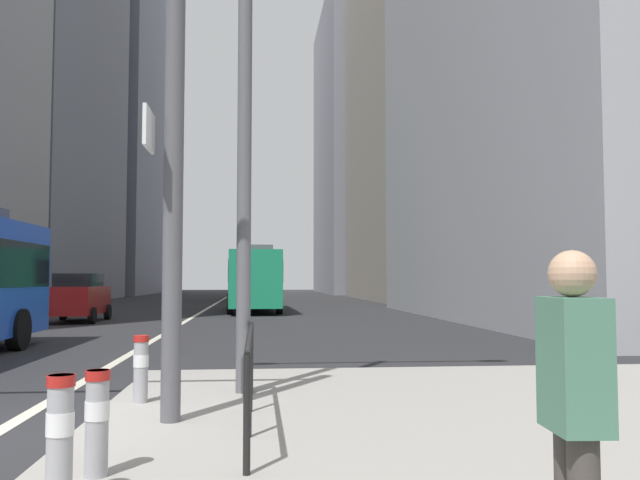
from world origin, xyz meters
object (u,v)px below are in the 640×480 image
city_bus_red_distant (248,278)px  pedestrian_waiting (575,407)px  bollard_left (60,432)px  car_receding_near (251,286)px  bollard_right (97,417)px  street_lamp_post (245,28)px  city_bus_red_receding (253,277)px  traffic_signal_gantry (11,65)px  car_oncoming_mid (78,297)px  bollard_back (141,365)px

city_bus_red_distant → pedestrian_waiting: (2.28, -50.66, -0.74)m
city_bus_red_distant → bollard_left: (-0.62, -48.90, -1.19)m
car_receding_near → bollard_right: (-0.70, -60.89, -0.37)m
car_receding_near → street_lamp_post: street_lamp_post is taller
bollard_left → pedestrian_waiting: bearing=-31.2°
city_bus_red_distant → bollard_right: 48.28m
city_bus_red_receding → bollard_right: size_ratio=12.78×
traffic_signal_gantry → city_bus_red_receding: bearing=84.9°
car_oncoming_mid → traffic_signal_gantry: size_ratio=0.69×
bollard_right → pedestrian_waiting: pedestrian_waiting is taller
car_receding_near → bollard_back: bearing=-90.9°
pedestrian_waiting → car_receding_near: bearing=91.9°
car_receding_near → bollard_back: car_receding_near is taller
street_lamp_post → pedestrian_waiting: size_ratio=4.69×
bollard_right → city_bus_red_distant: bearing=89.4°
city_bus_red_receding → bollard_right: 30.36m
bollard_back → city_bus_red_receding: bearing=87.3°
car_oncoming_mid → traffic_signal_gantry: 20.82m
city_bus_red_receding → bollard_back: (-1.26, -27.14, -1.21)m
pedestrian_waiting → bollard_right: bearing=139.4°
street_lamp_post → car_receding_near: bearing=90.4°
traffic_signal_gantry → street_lamp_post: 3.35m
street_lamp_post → pedestrian_waiting: 7.67m
city_bus_red_receding → traffic_signal_gantry: size_ratio=1.78×
city_bus_red_distant → city_bus_red_receding: bearing=-88.3°
city_bus_red_distant → traffic_signal_gantry: traffic_signal_gantry is taller
city_bus_red_receding → bollard_back: city_bus_red_receding is taller
car_receding_near → street_lamp_post: size_ratio=0.54×
bollard_back → street_lamp_post: bearing=26.1°
car_receding_near → bollard_left: size_ratio=4.87×
city_bus_red_distant → bollard_back: size_ratio=13.19×
city_bus_red_distant → bollard_left: 48.92m
bollard_left → city_bus_red_distant: bearing=89.3°
traffic_signal_gantry → car_oncoming_mid: bearing=102.6°
car_oncoming_mid → bollard_right: (5.94, -22.08, -0.37)m
bollard_left → street_lamp_post: bearing=75.1°
traffic_signal_gantry → street_lamp_post: bearing=35.6°
bollard_right → car_oncoming_mid: bearing=105.1°
city_bus_red_distant → traffic_signal_gantry: (-1.98, -46.28, 2.24)m
car_oncoming_mid → car_receding_near: same height
traffic_signal_gantry → pedestrian_waiting: traffic_signal_gantry is taller
street_lamp_post → car_oncoming_mid: bearing=111.0°
traffic_signal_gantry → bollard_left: traffic_signal_gantry is taller
car_receding_near → pedestrian_waiting: size_ratio=2.55×
bollard_right → pedestrian_waiting: bearing=-40.6°
car_oncoming_mid → bollard_left: 23.46m
car_receding_near → traffic_signal_gantry: bearing=-92.1°
bollard_right → pedestrian_waiting: (2.79, -2.39, 0.48)m
bollard_left → pedestrian_waiting: size_ratio=0.52×
city_bus_red_receding → car_receding_near: city_bus_red_receding is taller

